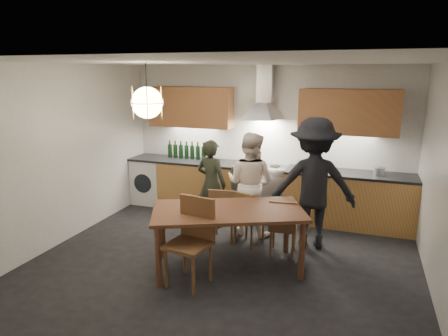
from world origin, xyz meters
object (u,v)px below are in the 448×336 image
(person_left, at_px, (211,184))
(chair_back_left, at_px, (223,211))
(person_mid, at_px, (250,184))
(stock_pot, at_px, (379,172))
(dining_table, at_px, (228,216))
(mixing_bowl, at_px, (318,169))
(person_right, at_px, (313,184))
(chair_front, at_px, (193,235))
(wine_bottles, at_px, (189,150))

(person_left, bearing_deg, chair_back_left, 137.94)
(chair_back_left, bearing_deg, person_mid, -126.81)
(stock_pot, bearing_deg, person_left, -163.58)
(chair_back_left, xyz_separation_m, stock_pot, (2.15, 1.29, 0.48))
(dining_table, relative_size, person_mid, 1.32)
(person_mid, xyz_separation_m, mixing_bowl, (0.95, 0.74, 0.13))
(chair_back_left, relative_size, person_left, 0.58)
(chair_back_left, bearing_deg, dining_table, 107.93)
(person_mid, relative_size, stock_pot, 9.36)
(person_right, bearing_deg, stock_pot, -144.52)
(chair_front, xyz_separation_m, wine_bottles, (-1.21, 2.61, 0.47))
(dining_table, height_order, person_mid, person_mid)
(mixing_bowl, height_order, wine_bottles, wine_bottles)
(person_right, xyz_separation_m, stock_pot, (0.89, 0.98, 0.02))
(person_right, bearing_deg, wine_bottles, -36.76)
(person_right, distance_m, wine_bottles, 2.66)
(dining_table, xyz_separation_m, chair_front, (-0.29, -0.46, -0.11))
(chair_front, xyz_separation_m, person_left, (-0.44, 1.75, 0.12))
(chair_front, relative_size, person_left, 0.72)
(dining_table, height_order, wine_bottles, wine_bottles)
(chair_back_left, distance_m, person_right, 1.38)
(dining_table, xyz_separation_m, person_mid, (-0.07, 1.23, 0.10))
(person_mid, xyz_separation_m, wine_bottles, (-1.44, 0.93, 0.26))
(person_mid, bearing_deg, wine_bottles, -23.25)
(dining_table, bearing_deg, chair_back_left, 90.01)
(chair_back_left, relative_size, person_mid, 0.52)
(chair_back_left, distance_m, person_left, 0.71)
(dining_table, height_order, person_left, person_left)
(stock_pot, bearing_deg, person_mid, -156.67)
(wine_bottles, bearing_deg, chair_back_left, -50.39)
(dining_table, relative_size, mixing_bowl, 7.86)
(wine_bottles, bearing_deg, stock_pot, -2.02)
(person_left, height_order, person_mid, person_mid)
(person_mid, bearing_deg, chair_front, 91.89)
(mixing_bowl, xyz_separation_m, wine_bottles, (-2.39, 0.19, 0.13))
(dining_table, relative_size, chair_back_left, 2.54)
(person_left, distance_m, wine_bottles, 1.21)
(chair_back_left, height_order, person_left, person_left)
(chair_back_left, height_order, mixing_bowl, mixing_bowl)
(mixing_bowl, bearing_deg, wine_bottles, 175.47)
(person_mid, relative_size, mixing_bowl, 5.97)
(wine_bottles, bearing_deg, person_right, -24.42)
(chair_back_left, height_order, person_right, person_right)
(dining_table, distance_m, wine_bottles, 2.65)
(dining_table, relative_size, person_right, 1.12)
(chair_back_left, xyz_separation_m, wine_bottles, (-1.16, 1.40, 0.59))
(dining_table, distance_m, person_left, 1.48)
(stock_pot, bearing_deg, chair_back_left, -149.12)
(person_mid, xyz_separation_m, person_right, (0.98, -0.17, 0.14))
(stock_pot, distance_m, wine_bottles, 3.32)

